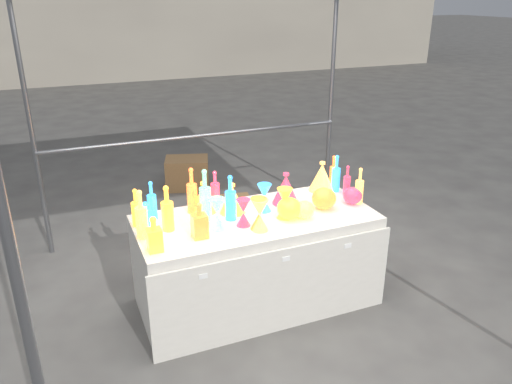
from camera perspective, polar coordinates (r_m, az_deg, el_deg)
name	(u,v)px	position (r m, az deg, el deg)	size (l,w,h in m)	color
ground	(256,301)	(4.13, 0.00, -12.30)	(80.00, 80.00, 0.00)	slate
display_table	(256,261)	(3.93, 0.05, -7.86)	(1.84, 0.83, 0.75)	silver
cardboard_box_closed	(187,173)	(6.37, -7.86, 2.17)	(0.53, 0.39, 0.39)	#9F7347
cardboard_box_flat	(223,205)	(5.80, -3.84, -1.44)	(0.69, 0.49, 0.06)	#9F7347
bottle_0	(136,207)	(3.67, -13.52, -1.72)	(0.07, 0.07, 0.29)	red
bottle_1	(152,200)	(3.75, -11.83, -0.92)	(0.07, 0.07, 0.30)	green
bottle_2	(192,190)	(3.79, -7.34, 0.18)	(0.08, 0.08, 0.36)	orange
bottle_3	(215,188)	(3.95, -4.70, 0.51)	(0.07, 0.07, 0.28)	#1B299D
bottle_4	(141,214)	(3.47, -13.00, -2.47)	(0.08, 0.08, 0.35)	#12735E
bottle_5	(205,195)	(3.66, -5.83, -0.33)	(0.09, 0.09, 0.40)	#B3236B
bottle_6	(167,208)	(3.54, -10.11, -1.83)	(0.09, 0.09, 0.34)	red
bottle_7	(230,198)	(3.65, -2.94, -0.64)	(0.08, 0.08, 0.35)	green
decanter_0	(154,234)	(3.30, -11.56, -4.71)	(0.09, 0.09, 0.24)	red
decanter_1	(199,220)	(3.43, -6.49, -3.23)	(0.10, 0.10, 0.26)	orange
decanter_2	(146,218)	(3.53, -12.42, -2.94)	(0.10, 0.10, 0.25)	green
hourglass_0	(259,214)	(3.53, 0.30, -2.49)	(0.12, 0.12, 0.24)	orange
hourglass_1	(243,213)	(3.58, -1.46, -2.37)	(0.10, 0.10, 0.21)	#1B299D
hourglass_2	(260,215)	(3.51, 0.49, -2.67)	(0.12, 0.12, 0.23)	#12735E
hourglass_3	(217,214)	(3.53, -4.47, -2.55)	(0.12, 0.12, 0.24)	#B3236B
hourglass_4	(285,203)	(3.70, 3.29, -1.30)	(0.12, 0.12, 0.23)	red
hourglass_5	(264,198)	(3.81, 0.96, -0.66)	(0.11, 0.11, 0.22)	green
globe_0	(289,210)	(3.71, 3.81, -2.02)	(0.18, 0.18, 0.15)	red
globe_1	(305,211)	(3.73, 5.57, -2.14)	(0.15, 0.15, 0.12)	#12735E
globe_2	(324,200)	(3.91, 7.77, -0.86)	(0.19, 0.19, 0.15)	orange
globe_3	(353,197)	(4.04, 10.97, -0.51)	(0.15, 0.15, 0.12)	#1B299D
lampshade_0	(204,197)	(3.83, -5.99, -0.54)	(0.20, 0.20, 0.24)	#DEFF35
lampshade_1	(232,198)	(3.79, -2.71, -0.72)	(0.20, 0.20, 0.24)	#DEFF35
lampshade_2	(286,188)	(3.96, 3.42, 0.44)	(0.22, 0.22, 0.26)	#1B299D
lampshade_3	(322,176)	(4.24, 7.53, 1.80)	(0.22, 0.22, 0.26)	#12735E
bottle_8	(336,173)	(4.24, 9.14, 2.12)	(0.07, 0.07, 0.32)	green
bottle_9	(333,171)	(4.35, 8.82, 2.38)	(0.06, 0.06, 0.28)	orange
bottle_10	(347,180)	(4.18, 10.36, 1.31)	(0.06, 0.06, 0.26)	#1B299D
bottle_11	(360,186)	(4.03, 11.75, 0.72)	(0.07, 0.07, 0.30)	#12735E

